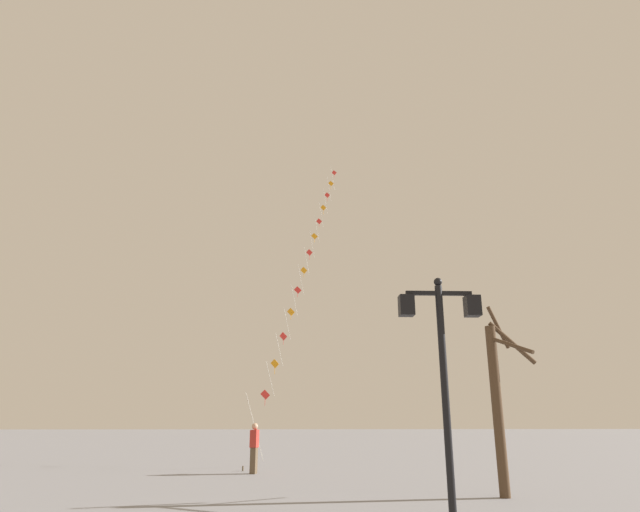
% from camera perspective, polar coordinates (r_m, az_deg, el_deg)
% --- Properties ---
extents(ground_plane, '(160.00, 160.00, 0.00)m').
position_cam_1_polar(ground_plane, '(21.94, -3.65, -21.66)').
color(ground_plane, gray).
extents(twin_lantern_lamp_post, '(1.57, 0.28, 4.52)m').
position_cam_1_polar(twin_lantern_lamp_post, '(10.61, 12.79, -9.47)').
color(twin_lantern_lamp_post, black).
rests_on(twin_lantern_lamp_post, ground_plane).
extents(kite_train, '(4.76, 15.75, 19.91)m').
position_cam_1_polar(kite_train, '(30.98, -1.46, -0.72)').
color(kite_train, brown).
rests_on(kite_train, ground_plane).
extents(kite_flyer, '(0.31, 0.63, 1.71)m').
position_cam_1_polar(kite_flyer, '(20.59, -6.96, -19.37)').
color(kite_flyer, brown).
rests_on(kite_flyer, ground_plane).
extents(bare_tree, '(1.34, 2.19, 4.80)m').
position_cam_1_polar(bare_tree, '(15.14, 18.36, -14.05)').
color(bare_tree, '#4C3826').
rests_on(bare_tree, ground_plane).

